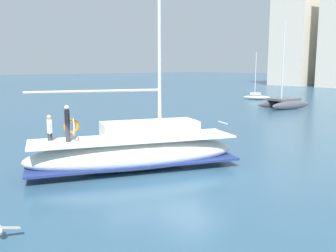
% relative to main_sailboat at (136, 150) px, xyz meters
% --- Properties ---
extents(ground_plane, '(400.00, 400.00, 0.00)m').
position_rel_main_sailboat_xyz_m(ground_plane, '(1.92, 1.82, -0.90)').
color(ground_plane, '#2D516B').
extents(main_sailboat, '(5.80, 9.80, 11.89)m').
position_rel_main_sailboat_xyz_m(main_sailboat, '(0.00, 0.00, 0.00)').
color(main_sailboat, white).
rests_on(main_sailboat, ground).
extents(moored_sloop_far, '(3.69, 2.71, 6.54)m').
position_rel_main_sailboat_xyz_m(moored_sloop_far, '(-18.00, 33.69, -0.44)').
color(moored_sloop_far, '#B7B2A8').
rests_on(moored_sloop_far, ground).
extents(moored_catamaran, '(3.71, 6.04, 9.35)m').
position_rel_main_sailboat_xyz_m(moored_catamaran, '(-9.43, 26.95, -0.24)').
color(moored_catamaran, '#4C4C51').
rests_on(moored_catamaran, ground).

